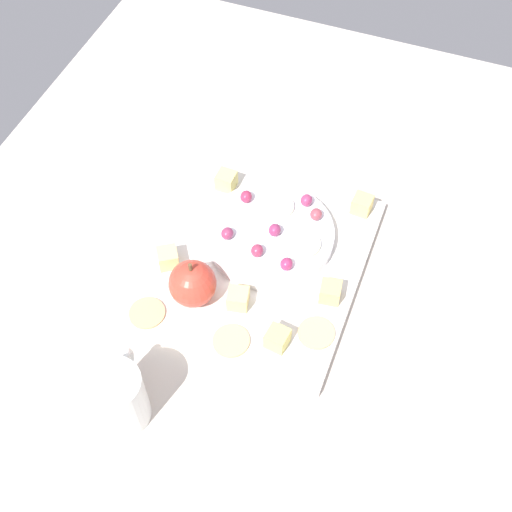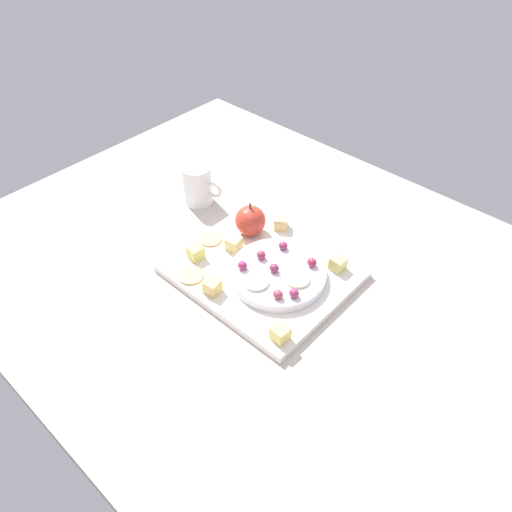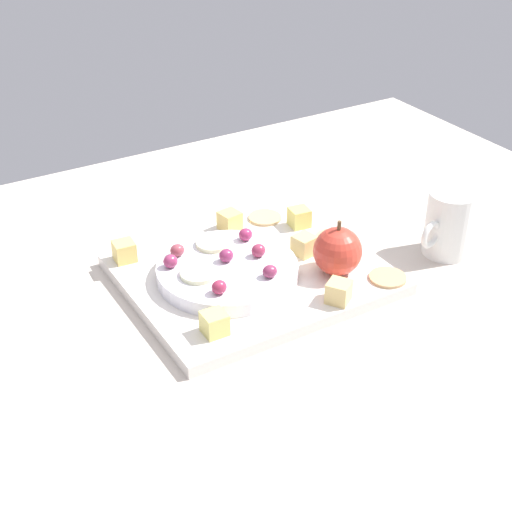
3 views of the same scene
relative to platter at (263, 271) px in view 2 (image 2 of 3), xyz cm
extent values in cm
cube|color=#BFB3A6|center=(2.66, -1.19, -2.45)|extent=(119.32, 94.51, 3.23)
cube|color=silver|center=(0.00, 0.00, 0.00)|extent=(32.86, 27.93, 1.67)
cylinder|color=white|center=(-3.84, -0.10, 1.80)|extent=(18.43, 18.43, 1.92)
sphere|color=#C53A2B|center=(9.10, -6.32, 4.05)|extent=(6.43, 6.43, 6.43)
cylinder|color=brown|center=(9.10, -6.32, 7.87)|extent=(0.50, 0.50, 1.20)
cube|color=#E0D469|center=(11.86, 6.70, 2.21)|extent=(3.07, 3.07, 2.75)
cube|color=#E2C378|center=(5.35, -11.88, 2.21)|extent=(3.81, 3.81, 2.75)
cube|color=#E6CA78|center=(8.06, -0.26, 2.21)|extent=(3.24, 3.24, 2.75)
cube|color=#EEC96A|center=(2.88, 10.95, 2.21)|extent=(3.13, 3.13, 2.75)
cube|color=#EDCF6B|center=(-13.66, 10.77, 2.21)|extent=(2.96, 2.96, 2.75)
cube|color=#E2D671|center=(-10.89, -9.77, 2.21)|extent=(2.80, 2.80, 2.75)
cylinder|color=tan|center=(13.87, -11.09, 1.04)|extent=(4.89, 4.89, 0.40)
cylinder|color=tan|center=(8.65, 11.02, 1.04)|extent=(4.89, 4.89, 0.40)
cylinder|color=tan|center=(13.72, 1.00, 1.04)|extent=(4.89, 4.89, 0.40)
ellipsoid|color=#9A2C57|center=(1.38, 4.20, 3.62)|extent=(1.91, 1.72, 1.74)
ellipsoid|color=#943158|center=(-10.33, 3.16, 3.63)|extent=(1.91, 1.72, 1.75)
ellipsoid|color=#882C56|center=(-3.53, 0.71, 3.63)|extent=(1.91, 1.72, 1.76)
ellipsoid|color=#832E4F|center=(-0.62, -5.34, 3.58)|extent=(1.91, 1.72, 1.64)
ellipsoid|color=#932E4A|center=(0.72, -0.33, 3.63)|extent=(1.91, 1.72, 1.76)
ellipsoid|color=#9A2948|center=(-7.83, -5.31, 3.64)|extent=(1.91, 1.72, 1.78)
ellipsoid|color=#933E4A|center=(-8.36, 5.27, 3.58)|extent=(1.91, 1.72, 1.65)
cylinder|color=beige|center=(-8.18, -0.49, 3.05)|extent=(4.71, 4.71, 0.60)
cylinder|color=beige|center=(-3.05, 5.23, 3.05)|extent=(4.71, 4.71, 0.60)
cylinder|color=white|center=(27.06, -7.90, 3.85)|extent=(6.62, 6.62, 9.38)
torus|color=white|center=(22.69, -9.01, 3.85)|extent=(4.07, 1.76, 4.00)
camera|label=1|loc=(52.15, 19.16, 79.54)|focal=47.74mm
camera|label=2|loc=(-45.74, 52.03, 68.52)|focal=34.71mm
camera|label=3|loc=(-42.75, -72.67, 54.36)|focal=52.82mm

